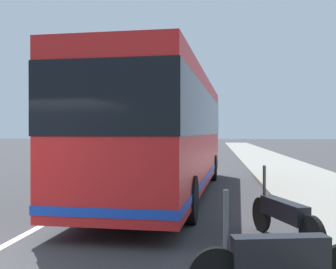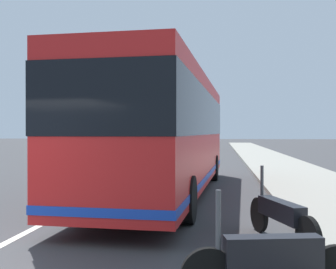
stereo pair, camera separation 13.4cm
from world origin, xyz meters
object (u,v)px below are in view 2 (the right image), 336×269
object	(u,v)px
motorcycle_mid_row	(272,261)
car_behind_bus	(167,142)
motorcycle_far_end	(280,216)
car_far_distant	(143,148)
coach_bus	(167,128)
car_ahead_same_lane	(206,144)

from	to	relation	value
motorcycle_mid_row	car_behind_bus	world-z (taller)	car_behind_bus
motorcycle_mid_row	motorcycle_far_end	size ratio (longest dim) A/B	0.89
car_behind_bus	car_far_distant	world-z (taller)	car_behind_bus
coach_bus	car_far_distant	world-z (taller)	coach_bus
car_ahead_same_lane	car_behind_bus	xyz separation A→B (m)	(5.69, 4.88, -0.03)
car_ahead_same_lane	car_behind_bus	bearing A→B (deg)	39.48
coach_bus	car_ahead_same_lane	size ratio (longest dim) A/B	2.83
car_ahead_same_lane	car_far_distant	size ratio (longest dim) A/B	1.03
motorcycle_mid_row	coach_bus	bearing A→B (deg)	-85.38
motorcycle_far_end	car_ahead_same_lane	bearing A→B (deg)	-14.95
coach_bus	motorcycle_mid_row	world-z (taller)	coach_bus
motorcycle_mid_row	car_far_distant	world-z (taller)	car_far_distant
car_behind_bus	car_ahead_same_lane	bearing A→B (deg)	37.21
coach_bus	motorcycle_far_end	xyz separation A→B (m)	(-5.22, -2.63, -1.54)
car_ahead_same_lane	motorcycle_far_end	bearing A→B (deg)	-177.20
car_ahead_same_lane	car_far_distant	world-z (taller)	car_ahead_same_lane
coach_bus	motorcycle_far_end	bearing A→B (deg)	-150.07
car_far_distant	motorcycle_far_end	bearing A→B (deg)	13.87
motorcycle_mid_row	car_far_distant	distance (m)	27.68
motorcycle_mid_row	car_behind_bus	size ratio (longest dim) A/B	0.46
car_behind_bus	motorcycle_far_end	bearing A→B (deg)	6.61
motorcycle_mid_row	motorcycle_far_end	distance (m)	2.52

